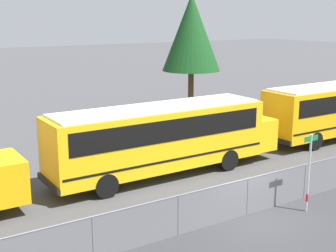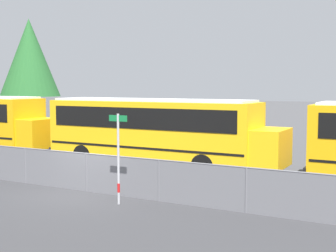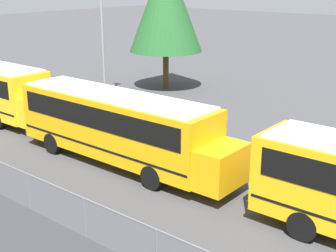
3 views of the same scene
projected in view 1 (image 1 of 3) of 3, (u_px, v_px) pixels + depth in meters
The scene contains 5 objects.
ground_plane at pixel (247, 215), 17.44m from camera, with size 200.00×200.00×0.00m, color #424244.
fence at pixel (247, 196), 17.26m from camera, with size 98.80×0.07×1.44m.
school_bus_3 at pixel (164, 134), 21.36m from camera, with size 11.72×2.51×3.28m.
street_sign at pixel (309, 171), 17.38m from camera, with size 0.70×0.09×3.00m.
tree_2 at pixel (191, 33), 35.38m from camera, with size 4.44×4.44×8.88m.
Camera 1 is at (-11.24, -12.04, 7.23)m, focal length 50.00 mm.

